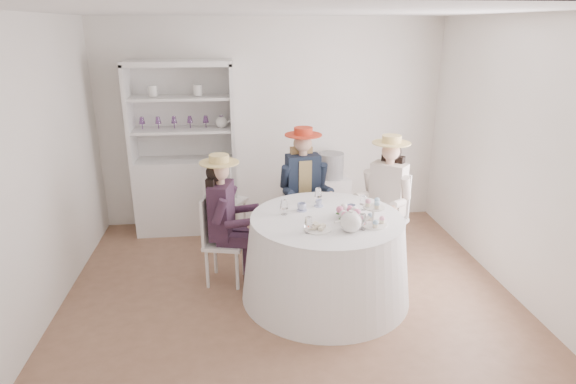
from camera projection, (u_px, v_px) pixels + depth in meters
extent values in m
plane|color=brown|center=(289.00, 292.00, 4.94)|extent=(4.50, 4.50, 0.00)
plane|color=white|center=(289.00, 11.00, 4.05)|extent=(4.50, 4.50, 0.00)
plane|color=white|center=(272.00, 124.00, 6.37)|extent=(4.50, 0.00, 4.50)
plane|color=white|center=(331.00, 266.00, 2.62)|extent=(4.50, 0.00, 4.50)
plane|color=white|center=(37.00, 173.00, 4.26)|extent=(0.00, 4.50, 4.50)
plane|color=white|center=(516.00, 158.00, 4.74)|extent=(0.00, 4.50, 4.50)
cone|color=white|center=(326.00, 258.00, 4.76)|extent=(1.67, 1.67, 0.83)
cylinder|color=white|center=(327.00, 218.00, 4.62)|extent=(1.47, 1.47, 0.02)
cube|color=silver|center=(187.00, 195.00, 6.30)|extent=(1.38, 0.87, 0.97)
cube|color=silver|center=(183.00, 110.00, 6.15)|extent=(1.25, 0.44, 1.19)
cube|color=silver|center=(178.00, 63.00, 5.75)|extent=(1.38, 0.87, 0.06)
cube|color=silver|center=(129.00, 114.00, 5.88)|extent=(0.19, 0.48, 1.19)
cube|color=silver|center=(232.00, 112.00, 6.01)|extent=(0.19, 0.48, 1.19)
cube|color=silver|center=(183.00, 130.00, 6.02)|extent=(1.28, 0.79, 0.03)
cube|color=silver|center=(180.00, 98.00, 5.89)|extent=(1.28, 0.79, 0.03)
sphere|color=white|center=(221.00, 122.00, 6.04)|extent=(0.15, 0.15, 0.15)
cube|color=silver|center=(330.00, 200.00, 6.56)|extent=(0.52, 0.52, 0.65)
cylinder|color=black|center=(331.00, 166.00, 6.39)|extent=(0.44, 0.44, 0.34)
cube|color=silver|center=(225.00, 243.00, 5.01)|extent=(0.48, 0.48, 0.04)
cylinder|color=silver|center=(237.00, 270.00, 4.91)|extent=(0.04, 0.04, 0.43)
cylinder|color=silver|center=(244.00, 257.00, 5.21)|extent=(0.04, 0.04, 0.43)
cylinder|color=silver|center=(207.00, 269.00, 4.95)|extent=(0.04, 0.04, 0.43)
cylinder|color=silver|center=(215.00, 255.00, 5.25)|extent=(0.04, 0.04, 0.43)
cube|color=silver|center=(207.00, 218.00, 4.94)|extent=(0.12, 0.37, 0.49)
cube|color=black|center=(222.00, 210.00, 4.89)|extent=(0.27, 0.39, 0.57)
cube|color=black|center=(234.00, 240.00, 4.88)|extent=(0.36, 0.20, 0.12)
cylinder|color=black|center=(248.00, 267.00, 4.96)|extent=(0.10, 0.10, 0.45)
cylinder|color=black|center=(220.00, 211.00, 4.67)|extent=(0.19, 0.13, 0.27)
cube|color=black|center=(238.00, 233.00, 5.05)|extent=(0.36, 0.20, 0.12)
cylinder|color=black|center=(251.00, 259.00, 5.13)|extent=(0.10, 0.10, 0.45)
cylinder|color=black|center=(230.00, 197.00, 5.05)|extent=(0.19, 0.13, 0.27)
cylinder|color=#D8A889|center=(220.00, 182.00, 4.79)|extent=(0.09, 0.09, 0.08)
sphere|color=#D8A889|center=(220.00, 171.00, 4.75)|extent=(0.19, 0.19, 0.19)
sphere|color=black|center=(215.00, 172.00, 4.76)|extent=(0.19, 0.19, 0.19)
cube|color=black|center=(213.00, 194.00, 4.84)|extent=(0.13, 0.25, 0.38)
cylinder|color=#DABB6A|center=(219.00, 163.00, 4.72)|extent=(0.39, 0.39, 0.01)
cylinder|color=#DABB6A|center=(219.00, 159.00, 4.71)|extent=(0.20, 0.20, 0.08)
cube|color=silver|center=(303.00, 212.00, 5.73)|extent=(0.47, 0.47, 0.04)
cylinder|color=silver|center=(292.00, 238.00, 5.62)|extent=(0.04, 0.04, 0.47)
cylinder|color=silver|center=(320.00, 236.00, 5.69)|extent=(0.04, 0.04, 0.47)
cylinder|color=silver|center=(286.00, 227.00, 5.93)|extent=(0.04, 0.04, 0.47)
cylinder|color=silver|center=(312.00, 225.00, 6.00)|extent=(0.04, 0.04, 0.47)
cube|color=silver|center=(299.00, 185.00, 5.81)|extent=(0.41, 0.08, 0.53)
cube|color=#192232|center=(303.00, 180.00, 5.62)|extent=(0.41, 0.26, 0.62)
cube|color=tan|center=(303.00, 180.00, 5.62)|extent=(0.17, 0.25, 0.53)
cube|color=#192232|center=(298.00, 210.00, 5.56)|extent=(0.18, 0.38, 0.13)
cylinder|color=#192232|center=(301.00, 241.00, 5.53)|extent=(0.11, 0.11, 0.49)
cylinder|color=#192232|center=(285.00, 177.00, 5.51)|extent=(0.12, 0.19, 0.29)
cube|color=#192232|center=(314.00, 209.00, 5.60)|extent=(0.18, 0.38, 0.13)
cylinder|color=#192232|center=(317.00, 239.00, 5.57)|extent=(0.11, 0.11, 0.49)
cylinder|color=#192232|center=(322.00, 174.00, 5.60)|extent=(0.12, 0.19, 0.29)
cylinder|color=#D8A889|center=(303.00, 153.00, 5.51)|extent=(0.10, 0.10, 0.09)
sphere|color=#D8A889|center=(303.00, 143.00, 5.47)|extent=(0.20, 0.20, 0.20)
sphere|color=tan|center=(302.00, 144.00, 5.52)|extent=(0.20, 0.20, 0.20)
cube|color=tan|center=(301.00, 164.00, 5.64)|extent=(0.26, 0.11, 0.40)
cylinder|color=red|center=(303.00, 135.00, 5.44)|extent=(0.43, 0.43, 0.01)
cylinder|color=red|center=(303.00, 131.00, 5.43)|extent=(0.21, 0.21, 0.09)
cube|color=silver|center=(385.00, 222.00, 5.47)|extent=(0.59, 0.59, 0.04)
cylinder|color=silver|center=(364.00, 243.00, 5.51)|extent=(0.04, 0.04, 0.46)
cylinder|color=silver|center=(391.00, 250.00, 5.33)|extent=(0.04, 0.04, 0.46)
cylinder|color=silver|center=(376.00, 233.00, 5.77)|extent=(0.04, 0.04, 0.46)
cylinder|color=silver|center=(403.00, 240.00, 5.59)|extent=(0.04, 0.04, 0.46)
cube|color=silver|center=(393.00, 194.00, 5.53)|extent=(0.32, 0.28, 0.52)
cube|color=beige|center=(388.00, 190.00, 5.36)|extent=(0.42, 0.40, 0.60)
cube|color=beige|center=(373.00, 217.00, 5.40)|extent=(0.33, 0.36, 0.13)
cylinder|color=beige|center=(366.00, 247.00, 5.39)|extent=(0.10, 0.10, 0.48)
cylinder|color=beige|center=(369.00, 181.00, 5.42)|extent=(0.19, 0.20, 0.29)
cube|color=beige|center=(389.00, 221.00, 5.30)|extent=(0.33, 0.36, 0.13)
cylinder|color=beige|center=(381.00, 251.00, 5.29)|extent=(0.10, 0.10, 0.48)
cylinder|color=beige|center=(406.00, 188.00, 5.19)|extent=(0.19, 0.20, 0.29)
cylinder|color=#D8A889|center=(390.00, 162.00, 5.26)|extent=(0.09, 0.09, 0.08)
sphere|color=#D8A889|center=(391.00, 151.00, 5.22)|extent=(0.20, 0.20, 0.20)
sphere|color=black|center=(392.00, 152.00, 5.26)|extent=(0.20, 0.20, 0.20)
cube|color=black|center=(392.00, 173.00, 5.37)|extent=(0.24, 0.23, 0.40)
cylinder|color=#DABB6A|center=(391.00, 143.00, 5.19)|extent=(0.42, 0.42, 0.01)
cylinder|color=#DABB6A|center=(392.00, 139.00, 5.17)|extent=(0.21, 0.21, 0.08)
cube|color=silver|center=(226.00, 202.00, 6.07)|extent=(0.59, 0.59, 0.04)
cylinder|color=silver|center=(245.00, 217.00, 6.24)|extent=(0.04, 0.04, 0.47)
cylinder|color=silver|center=(223.00, 213.00, 6.37)|extent=(0.04, 0.04, 0.47)
cylinder|color=silver|center=(232.00, 227.00, 5.94)|extent=(0.04, 0.04, 0.47)
cylinder|color=silver|center=(208.00, 222.00, 6.07)|extent=(0.04, 0.04, 0.47)
cube|color=silver|center=(217.00, 184.00, 5.81)|extent=(0.37, 0.24, 0.53)
imported|color=white|center=(302.00, 207.00, 4.76)|extent=(0.11, 0.11, 0.07)
imported|color=white|center=(319.00, 203.00, 4.88)|extent=(0.08, 0.08, 0.06)
imported|color=white|center=(351.00, 209.00, 4.71)|extent=(0.11, 0.11, 0.07)
imported|color=white|center=(349.00, 215.00, 4.60)|extent=(0.24, 0.24, 0.05)
sphere|color=#D96C92|center=(355.00, 212.00, 4.51)|extent=(0.07, 0.07, 0.07)
sphere|color=white|center=(353.00, 210.00, 4.55)|extent=(0.07, 0.07, 0.07)
sphere|color=#D96C92|center=(349.00, 210.00, 4.56)|extent=(0.07, 0.07, 0.07)
sphere|color=white|center=(345.00, 210.00, 4.55)|extent=(0.07, 0.07, 0.07)
sphere|color=#D96C92|center=(343.00, 211.00, 4.52)|extent=(0.07, 0.07, 0.07)
sphere|color=white|center=(344.00, 213.00, 4.48)|extent=(0.07, 0.07, 0.07)
sphere|color=#D96C92|center=(347.00, 214.00, 4.46)|extent=(0.07, 0.07, 0.07)
sphere|color=white|center=(352.00, 214.00, 4.45)|extent=(0.07, 0.07, 0.07)
sphere|color=#D96C92|center=(355.00, 213.00, 4.48)|extent=(0.07, 0.07, 0.07)
sphere|color=white|center=(351.00, 222.00, 4.28)|extent=(0.19, 0.19, 0.19)
cylinder|color=white|center=(364.00, 220.00, 4.29)|extent=(0.11, 0.03, 0.09)
cylinder|color=white|center=(351.00, 212.00, 4.25)|extent=(0.04, 0.04, 0.02)
cylinder|color=white|center=(317.00, 229.00, 4.33)|extent=(0.25, 0.25, 0.01)
cube|color=beige|center=(313.00, 228.00, 4.30)|extent=(0.06, 0.04, 0.03)
cube|color=beige|center=(317.00, 226.00, 4.32)|extent=(0.06, 0.05, 0.03)
cube|color=beige|center=(322.00, 226.00, 4.34)|extent=(0.07, 0.06, 0.03)
cube|color=beige|center=(315.00, 224.00, 4.35)|extent=(0.07, 0.07, 0.03)
cube|color=beige|center=(321.00, 228.00, 4.29)|extent=(0.06, 0.07, 0.03)
cylinder|color=white|center=(373.00, 224.00, 4.43)|extent=(0.26, 0.26, 0.01)
cylinder|color=white|center=(373.00, 216.00, 4.40)|extent=(0.02, 0.02, 0.17)
cylinder|color=white|center=(374.00, 207.00, 4.38)|extent=(0.19, 0.19, 0.01)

